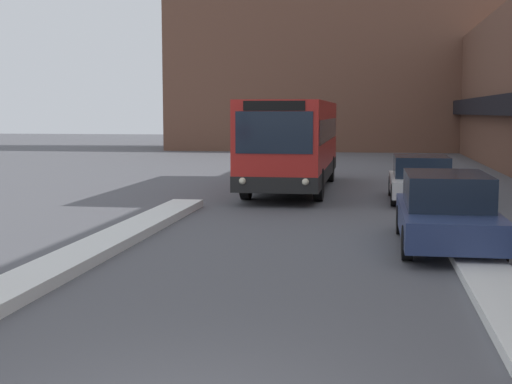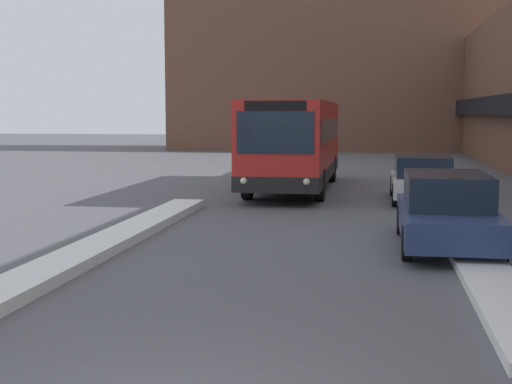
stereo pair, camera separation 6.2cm
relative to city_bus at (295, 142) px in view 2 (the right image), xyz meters
The scene contains 6 objects.
building_backdrop_far 28.49m from the city_bus, 87.84° to the left, with size 26.00×8.00×12.33m.
snow_bank_left 11.90m from the city_bus, 102.44° to the right, with size 0.90×13.14×0.20m.
snow_bank_right 14.19m from the city_bus, 70.70° to the right, with size 0.90×8.60×0.16m.
city_bus is the anchor object (origin of this frame).
parked_car_front 11.15m from the city_bus, 67.47° to the right, with size 1.88×4.69×1.50m.
parked_car_middle 5.10m from the city_bus, 31.72° to the right, with size 1.88×4.23×1.40m.
Camera 2 is at (1.73, -5.63, 2.74)m, focal length 50.00 mm.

